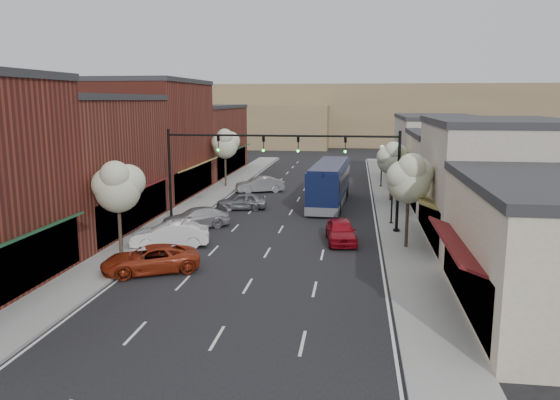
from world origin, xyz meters
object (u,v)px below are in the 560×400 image
at_px(signal_mast_right, 363,166).
at_px(parked_car_b, 170,234).
at_px(tree_right_far, 392,157).
at_px(parked_car_d, 242,201).
at_px(parked_car_c, 196,218).
at_px(parked_car_e, 260,185).
at_px(parked_car_a, 150,259).
at_px(tree_right_near, 410,177).
at_px(tree_left_near, 118,186).
at_px(lamp_post_near, 393,184).
at_px(signal_mast_left, 202,163).
at_px(lamp_post_far, 382,159).
at_px(red_hatchback, 341,231).
at_px(tree_left_far, 225,143).
at_px(coach_bus, 330,183).

relative_size(signal_mast_right, parked_car_b, 1.72).
distance_m(tree_right_far, parked_car_d, 14.04).
height_order(parked_car_c, parked_car_e, parked_car_e).
height_order(tree_right_far, parked_car_e, tree_right_far).
distance_m(parked_car_a, parked_car_e, 25.87).
bearing_deg(parked_car_e, tree_right_far, 51.36).
distance_m(tree_right_near, parked_car_c, 15.44).
xyz_separation_m(tree_left_near, parked_car_d, (4.05, 14.63, -3.51)).
bearing_deg(parked_car_c, tree_right_near, 49.12).
relative_size(parked_car_a, parked_car_c, 1.05).
relative_size(tree_right_far, parked_car_b, 1.13).
xyz_separation_m(tree_left_near, lamp_post_near, (16.05, 10.56, -1.22)).
height_order(tree_right_far, parked_car_c, tree_right_far).
bearing_deg(signal_mast_left, lamp_post_far, 56.14).
bearing_deg(tree_right_near, tree_right_far, 90.00).
distance_m(red_hatchback, parked_car_b, 10.78).
height_order(tree_right_near, tree_left_near, tree_right_near).
relative_size(tree_right_near, tree_left_near, 1.05).
bearing_deg(red_hatchback, tree_left_near, -164.91).
height_order(tree_left_far, parked_car_c, tree_left_far).
xyz_separation_m(tree_left_far, lamp_post_near, (16.05, -15.44, -1.60)).
xyz_separation_m(signal_mast_left, lamp_post_near, (13.42, 2.50, -1.62)).
xyz_separation_m(signal_mast_right, parked_car_a, (-11.15, -10.55, -3.91)).
relative_size(parked_car_c, parked_car_d, 1.17).
relative_size(lamp_post_far, parked_car_a, 0.87).
bearing_deg(parked_car_a, red_hatchback, 100.55).
bearing_deg(lamp_post_far, parked_car_e, -158.53).
bearing_deg(lamp_post_far, tree_left_near, -119.78).
distance_m(lamp_post_far, parked_car_b, 29.16).
distance_m(signal_mast_left, parked_car_d, 7.78).
height_order(signal_mast_right, parked_car_b, signal_mast_right).
bearing_deg(parked_car_e, red_hatchback, 1.18).
bearing_deg(tree_right_far, coach_bus, -157.61).
height_order(lamp_post_far, parked_car_a, lamp_post_far).
bearing_deg(signal_mast_left, tree_left_far, 98.35).
relative_size(lamp_post_near, red_hatchback, 0.99).
relative_size(parked_car_a, parked_car_b, 1.07).
xyz_separation_m(signal_mast_left, parked_car_a, (0.10, -10.55, -3.91)).
relative_size(signal_mast_left, lamp_post_near, 1.85).
distance_m(signal_mast_left, lamp_post_near, 13.75).
height_order(tree_left_far, parked_car_a, tree_left_far).
height_order(tree_right_near, red_hatchback, tree_right_near).
relative_size(signal_mast_left, tree_left_far, 1.34).
bearing_deg(tree_left_near, signal_mast_left, 71.90).
height_order(signal_mast_left, parked_car_a, signal_mast_left).
bearing_deg(signal_mast_left, signal_mast_right, 0.00).
distance_m(signal_mast_right, lamp_post_near, 3.69).
xyz_separation_m(lamp_post_near, parked_car_b, (-14.00, -7.98, -2.22)).
bearing_deg(lamp_post_near, tree_right_near, -85.23).
relative_size(tree_right_near, red_hatchback, 1.33).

